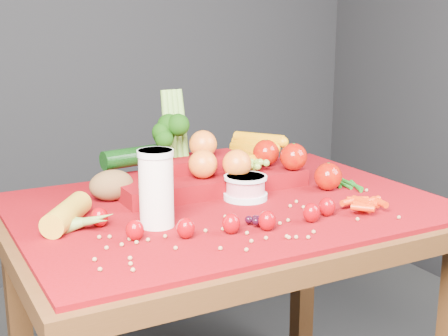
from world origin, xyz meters
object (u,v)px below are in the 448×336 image
produce_mound (214,166)px  yogurt_bowl (246,187)px  table (228,243)px  milk_glass (156,186)px

produce_mound → yogurt_bowl: bearing=-83.3°
table → yogurt_bowl: 0.15m
table → milk_glass: milk_glass is taller
yogurt_bowl → table: bearing=-168.8°
table → milk_glass: (-0.22, -0.08, 0.20)m
table → produce_mound: size_ratio=1.86×
yogurt_bowl → produce_mound: bearing=96.7°
yogurt_bowl → milk_glass: bearing=-162.7°
milk_glass → yogurt_bowl: milk_glass is taller
yogurt_bowl → produce_mound: size_ratio=0.19×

